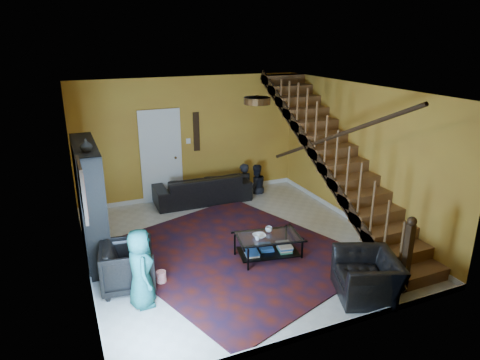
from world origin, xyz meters
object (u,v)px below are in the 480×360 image
Objects in this scene: bookshelf at (91,204)px; armchair_left at (128,266)px; coffee_table at (268,245)px; sofa at (202,188)px; armchair_right at (367,276)px.

bookshelf is 1.44m from armchair_left.
sofa is at bearing 93.85° from coffee_table.
coffee_table is (2.71, -1.27, -0.73)m from bookshelf.
bookshelf is 1.71× the size of coffee_table.
bookshelf is 3.10m from sofa.
sofa is at bearing 34.08° from bookshelf.
sofa reaches higher than coffee_table.
bookshelf is at bearing 154.89° from coffee_table.
armchair_right is at bearing -108.18° from armchair_left.
coffee_table is at bearing -81.91° from armchair_left.
armchair_left is at bearing 179.64° from coffee_table.
armchair_left is 0.82× the size of armchair_right.
sofa is 2.77× the size of armchair_left.
armchair_right is (3.18, -1.59, -0.05)m from armchair_left.
armchair_right is (3.53, -2.85, -0.65)m from bookshelf.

